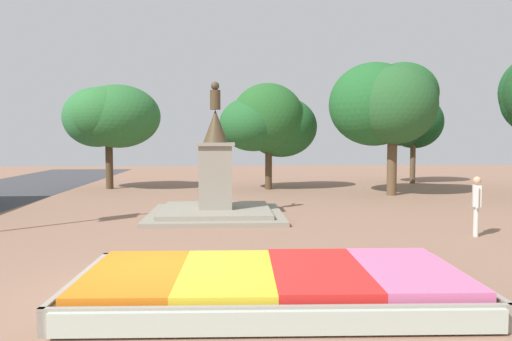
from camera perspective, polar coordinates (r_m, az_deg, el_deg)
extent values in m
plane|color=#8C6651|center=(9.79, -11.36, -13.21)|extent=(82.64, 82.64, 0.00)
cube|color=#38281C|center=(9.10, 1.90, -13.19)|extent=(6.79, 3.45, 0.39)
cube|color=gray|center=(7.51, 2.69, -16.75)|extent=(6.89, 0.32, 0.43)
cube|color=gray|center=(10.70, 1.37, -10.48)|extent=(6.89, 0.32, 0.43)
cube|color=gray|center=(9.52, -19.48, -12.50)|extent=(0.21, 3.44, 0.43)
cube|color=gray|center=(9.89, 22.42, -11.96)|extent=(0.21, 3.44, 0.43)
cube|color=orange|center=(9.21, -13.70, -11.42)|extent=(1.72, 3.09, 0.12)
cube|color=yellow|center=(9.02, -3.36, -11.66)|extent=(1.72, 3.09, 0.12)
cube|color=red|center=(9.11, 7.11, -11.43)|extent=(1.72, 3.09, 0.15)
cube|color=#D86699|center=(9.48, 17.04, -10.94)|extent=(1.72, 3.09, 0.16)
cube|color=#B2BCAD|center=(7.47, 2.72, -16.88)|extent=(6.55, 0.41, 0.35)
cube|color=gray|center=(18.20, -4.61, -5.00)|extent=(4.79, 4.79, 0.15)
cube|color=gray|center=(18.18, -4.62, -4.53)|extent=(3.90, 3.90, 0.15)
cube|color=gray|center=(18.04, -4.64, -0.75)|extent=(1.17, 1.17, 2.25)
cube|color=gray|center=(17.99, -4.66, 3.02)|extent=(1.38, 1.38, 0.12)
cone|color=#473823|center=(17.99, -4.67, 5.09)|extent=(0.88, 0.88, 1.18)
cylinder|color=#473823|center=(18.04, -4.68, 8.05)|extent=(0.37, 0.37, 0.69)
sphere|color=#473823|center=(18.08, -4.69, 9.61)|extent=(0.30, 0.30, 0.30)
cylinder|color=#473823|center=(18.28, -4.79, 8.43)|extent=(0.19, 0.59, 0.46)
cylinder|color=beige|center=(15.91, 23.80, -5.28)|extent=(0.13, 0.13, 0.87)
cylinder|color=beige|center=(15.73, 23.87, -5.38)|extent=(0.13, 0.13, 0.87)
cube|color=beige|center=(15.72, 23.91, -2.66)|extent=(0.34, 0.43, 0.61)
cylinder|color=beige|center=(15.96, 23.82, -2.68)|extent=(0.09, 0.09, 0.58)
cylinder|color=beige|center=(15.49, 23.99, -2.87)|extent=(0.09, 0.09, 0.58)
sphere|color=tan|center=(15.68, 23.95, -1.03)|extent=(0.22, 0.22, 0.22)
cylinder|color=brown|center=(25.54, 15.27, 0.33)|extent=(0.48, 0.48, 2.74)
ellipsoid|color=#215D29|center=(26.03, 13.33, 7.37)|extent=(4.52, 4.63, 4.19)
ellipsoid|color=#275829|center=(25.20, 15.78, 7.24)|extent=(3.92, 3.67, 3.76)
ellipsoid|color=#205727|center=(26.38, 16.43, 8.45)|extent=(3.56, 3.13, 3.10)
cylinder|color=brown|center=(32.56, 17.48, 1.06)|extent=(0.33, 0.33, 2.80)
ellipsoid|color=#164920|center=(33.26, 17.65, 5.32)|extent=(3.58, 3.58, 3.35)
ellipsoid|color=#1C4C24|center=(32.53, 16.32, 5.41)|extent=(3.59, 3.17, 3.05)
cylinder|color=#4C3823|center=(27.47, 1.44, -0.06)|extent=(0.38, 0.38, 2.02)
ellipsoid|color=#235D2B|center=(27.31, -0.32, 5.34)|extent=(3.72, 3.86, 2.98)
ellipsoid|color=#255C26|center=(27.15, 1.36, 6.11)|extent=(3.91, 3.35, 3.67)
ellipsoid|color=#215928|center=(28.00, 2.88, 5.00)|extent=(4.01, 3.83, 3.38)
cylinder|color=#4C3823|center=(28.91, -16.41, 0.54)|extent=(0.40, 0.40, 2.59)
ellipsoid|color=#2C6C36|center=(29.29, -17.74, 5.81)|extent=(3.70, 3.72, 3.31)
ellipsoid|color=#2C6A30|center=(28.05, -16.73, 6.23)|extent=(3.54, 3.43, 2.94)
ellipsoid|color=#2B6830|center=(28.23, -15.47, 5.99)|extent=(4.55, 4.11, 3.43)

